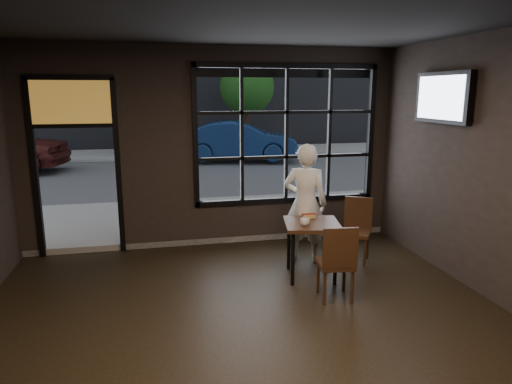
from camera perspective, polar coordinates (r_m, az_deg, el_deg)
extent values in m
cube|color=black|center=(4.61, 1.09, -20.49)|extent=(6.00, 7.00, 0.02)
cube|color=black|center=(3.94, 1.30, 22.89)|extent=(6.00, 7.00, 0.02)
cube|color=black|center=(7.59, 3.82, 7.15)|extent=(3.06, 0.12, 2.28)
cube|color=orange|center=(7.36, -22.08, 10.41)|extent=(1.20, 0.06, 0.70)
cube|color=#545456|center=(27.89, -10.57, 7.04)|extent=(60.00, 41.00, 0.04)
cube|color=#311D0F|center=(6.31, 6.92, -7.16)|extent=(0.85, 0.85, 0.78)
cube|color=#311D0F|center=(5.68, 9.90, -8.53)|extent=(0.46, 0.46, 0.96)
cube|color=#311D0F|center=(6.95, 12.36, -4.76)|extent=(0.57, 0.57, 0.95)
imported|color=silver|center=(6.76, 6.16, -1.42)|extent=(0.76, 0.64, 1.77)
imported|color=silver|center=(6.03, 6.13, -3.75)|extent=(0.16, 0.16, 0.10)
cube|color=black|center=(6.81, 22.34, 10.86)|extent=(0.13, 1.17, 0.69)
imported|color=navy|center=(16.46, -2.13, 6.45)|extent=(4.36, 2.23, 1.37)
cylinder|color=#332114|center=(18.60, -15.69, 7.38)|extent=(0.18, 0.18, 2.02)
sphere|color=#1F5218|center=(18.54, -15.99, 12.45)|extent=(2.20, 2.20, 2.20)
cylinder|color=#332114|center=(19.04, -1.12, 7.96)|extent=(0.18, 0.18, 2.03)
sphere|color=#345F25|center=(18.99, -1.14, 12.95)|extent=(2.21, 2.21, 2.21)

